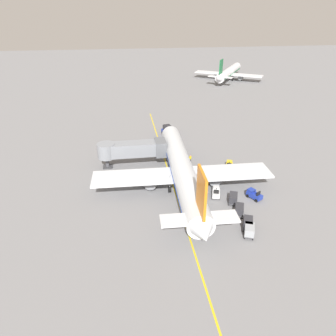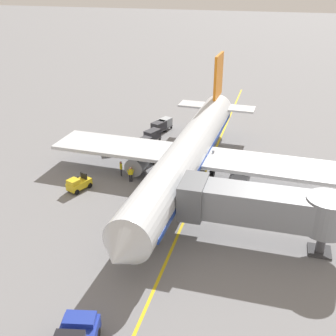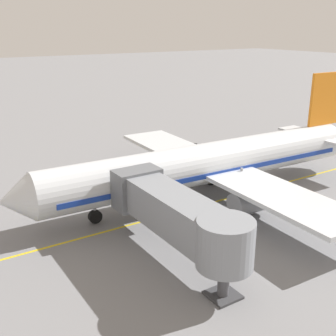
{
  "view_description": "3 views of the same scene",
  "coord_description": "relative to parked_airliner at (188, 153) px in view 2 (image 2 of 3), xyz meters",
  "views": [
    {
      "loc": [
        -7.67,
        -46.79,
        27.59
      ],
      "look_at": [
        -0.89,
        -1.38,
        3.54
      ],
      "focal_mm": 32.92,
      "sensor_mm": 36.0,
      "label": 1
    },
    {
      "loc": [
        -6.9,
        36.27,
        20.27
      ],
      "look_at": [
        2.96,
        0.66,
        2.39
      ],
      "focal_mm": 44.1,
      "sensor_mm": 36.0,
      "label": 2
    },
    {
      "loc": [
        -27.68,
        21.8,
        15.22
      ],
      "look_at": [
        1.78,
        2.82,
        3.46
      ],
      "focal_mm": 45.5,
      "sensor_mm": 36.0,
      "label": 3
    }
  ],
  "objects": [
    {
      "name": "jet_bridge",
      "position": [
        -7.95,
        9.14,
        0.27
      ],
      "size": [
        13.02,
        3.5,
        4.98
      ],
      "color": "gray",
      "rests_on": "ground"
    },
    {
      "name": "ground_crew_loader",
      "position": [
        5.7,
        1.81,
        -2.23
      ],
      "size": [
        0.7,
        0.38,
        1.69
      ],
      "color": "#232328",
      "rests_on": "ground"
    },
    {
      "name": "baggage_cart_tail_end",
      "position": [
        6.58,
        -14.23,
        -2.24
      ],
      "size": [
        2.02,
        2.95,
        1.58
      ],
      "color": "#4C4C51",
      "rests_on": "ground"
    },
    {
      "name": "baggage_cart_third_in_train",
      "position": [
        6.96,
        -12.75,
        -2.24
      ],
      "size": [
        2.02,
        2.95,
        1.58
      ],
      "color": "#4C4C51",
      "rests_on": "ground"
    },
    {
      "name": "ground_crew_wing_walker",
      "position": [
        3.34,
        8.52,
        -2.23
      ],
      "size": [
        0.64,
        0.49,
        1.69
      ],
      "color": "#232328",
      "rests_on": "ground"
    },
    {
      "name": "baggage_tug_lead",
      "position": [
        10.17,
        4.93,
        -2.47
      ],
      "size": [
        2.05,
        2.77,
        1.62
      ],
      "color": "gold",
      "rests_on": "ground"
    },
    {
      "name": "baggage_cart_second_in_train",
      "position": [
        6.87,
        -9.52,
        -2.24
      ],
      "size": [
        2.02,
        2.95,
        1.58
      ],
      "color": "#4C4C51",
      "rests_on": "ground"
    },
    {
      "name": "ground_plane",
      "position": [
        -1.46,
        1.69,
        -3.19
      ],
      "size": [
        400.0,
        400.0,
        0.0
      ],
      "primitive_type": "plane",
      "color": "slate"
    },
    {
      "name": "baggage_cart_front",
      "position": [
        7.04,
        -6.37,
        -2.24
      ],
      "size": [
        2.02,
        2.95,
        1.58
      ],
      "color": "#4C4C51",
      "rests_on": "ground"
    },
    {
      "name": "ground_crew_marshaller",
      "position": [
        7.19,
        0.77,
        -2.23
      ],
      "size": [
        0.42,
        0.68,
        1.69
      ],
      "color": "#232328",
      "rests_on": "ground"
    },
    {
      "name": "baggage_tug_trailing",
      "position": [
        4.96,
        -4.0,
        -2.47
      ],
      "size": [
        1.86,
        2.73,
        1.62
      ],
      "color": "silver",
      "rests_on": "ground"
    },
    {
      "name": "parked_airliner",
      "position": [
        0.0,
        0.0,
        0.0
      ],
      "size": [
        30.17,
        37.3,
        10.63
      ],
      "color": "silver",
      "rests_on": "ground"
    },
    {
      "name": "baggage_tug_spare",
      "position": [
        10.84,
        -5.58,
        -2.47
      ],
      "size": [
        2.27,
        2.77,
        1.62
      ],
      "color": "#1E339E",
      "rests_on": "ground"
    },
    {
      "name": "gate_lead_in_line",
      "position": [
        -1.46,
        1.69,
        -3.18
      ],
      "size": [
        0.24,
        80.0,
        0.01
      ],
      "primitive_type": "cube",
      "color": "gold",
      "rests_on": "ground"
    }
  ]
}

